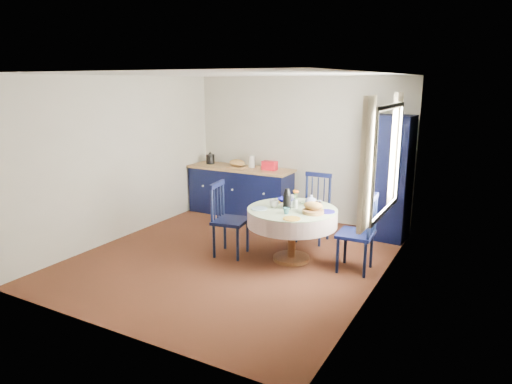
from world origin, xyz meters
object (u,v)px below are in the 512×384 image
chair_right (359,233)px  chair_left (228,219)px  kitchen_counter (240,190)px  mug_d (292,198)px  mug_a (274,204)px  pantry_cabinet (387,178)px  mug_c (317,205)px  cobalt_bowl (286,200)px  mug_b (286,211)px  dining_table (293,217)px  chair_far (314,207)px

chair_right → chair_left: bearing=-82.9°
kitchen_counter → mug_d: 2.05m
kitchen_counter → mug_a: size_ratio=15.97×
mug_a → pantry_cabinet: bearing=54.1°
chair_left → mug_a: bearing=-81.9°
chair_left → mug_c: bearing=-78.9°
pantry_cabinet → chair_left: pantry_cabinet is taller
chair_left → cobalt_bowl: bearing=-61.3°
kitchen_counter → chair_right: kitchen_counter is taller
chair_right → pantry_cabinet: bearing=177.9°
mug_b → mug_d: (-0.20, 0.63, 0.00)m
chair_right → mug_d: bearing=-107.8°
chair_left → mug_c: chair_left is taller
kitchen_counter → mug_d: bearing=-38.1°
mug_b → mug_c: size_ratio=0.78×
pantry_cabinet → dining_table: pantry_cabinet is taller
chair_right → cobalt_bowl: 1.18m
kitchen_counter → mug_b: kitchen_counter is taller
mug_a → kitchen_counter: bearing=132.5°
chair_right → dining_table: bearing=-88.1°
pantry_cabinet → mug_a: pantry_cabinet is taller
kitchen_counter → chair_left: bearing=-64.8°
pantry_cabinet → mug_c: bearing=-110.5°
mug_a → dining_table: bearing=9.7°
chair_right → mug_c: bearing=-103.2°
dining_table → chair_far: size_ratio=1.17×
kitchen_counter → mug_a: bearing=-47.9°
chair_left → kitchen_counter: bearing=16.7°
pantry_cabinet → mug_b: bearing=-111.6°
mug_a → cobalt_bowl: bearing=83.6°
mug_a → mug_c: 0.59m
mug_c → dining_table: bearing=-145.8°
chair_far → cobalt_bowl: 0.70m
kitchen_counter → cobalt_bowl: size_ratio=8.65×
mug_a → mug_c: bearing=23.3°
mug_a → chair_right: bearing=5.7°
mug_a → mug_b: (0.29, -0.22, -0.01)m
pantry_cabinet → mug_d: 1.60m
cobalt_bowl → pantry_cabinet: bearing=48.7°
dining_table → cobalt_bowl: (-0.23, 0.27, 0.15)m
mug_b → pantry_cabinet: bearing=64.6°
kitchen_counter → dining_table: size_ratio=1.63×
chair_left → cobalt_bowl: size_ratio=4.56×
cobalt_bowl → mug_b: bearing=-64.7°
chair_left → mug_a: (0.63, 0.19, 0.26)m
pantry_cabinet → chair_far: 1.22m
kitchen_counter → pantry_cabinet: 2.71m
pantry_cabinet → mug_b: size_ratio=21.79×
kitchen_counter → mug_b: size_ratio=22.45×
chair_left → chair_right: (1.80, 0.31, -0.01)m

